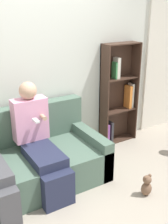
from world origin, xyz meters
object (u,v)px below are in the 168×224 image
Objects in this scene: bookshelf at (118,95)px; teddy_bear at (147,186)px; adult_seated at (38,138)px; couch at (28,162)px.

teddy_bear is at bearing -113.65° from bookshelf.
teddy_bear is (0.95, -0.85, -0.50)m from adult_seated.
bookshelf is 5.79× the size of teddy_bear.
bookshelf is 1.57m from teddy_bear.
adult_seated is 1.60m from bookshelf.
couch is 6.73× the size of teddy_bear.
adult_seated is at bearing 138.13° from teddy_bear.
teddy_bear is at bearing -41.87° from adult_seated.
adult_seated reaches higher than couch.
teddy_bear is (-0.58, -1.32, -0.63)m from bookshelf.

